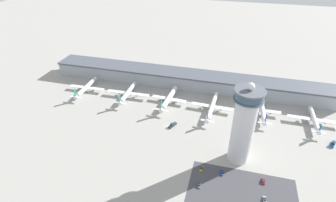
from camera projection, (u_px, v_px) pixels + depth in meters
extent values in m
plane|color=#9E9B93|center=(168.00, 126.00, 210.01)|extent=(1000.00, 1000.00, 0.00)
cube|color=#A3A8B2|center=(186.00, 80.00, 263.75)|extent=(276.11, 22.00, 13.08)
cube|color=#4C515B|center=(186.00, 73.00, 259.84)|extent=(276.11, 25.00, 1.60)
cylinder|color=silver|center=(242.00, 131.00, 167.45)|extent=(14.00, 14.00, 47.22)
cylinder|color=#565B66|center=(249.00, 99.00, 154.66)|extent=(18.50, 18.50, 0.80)
cylinder|color=#334C60|center=(249.00, 95.00, 153.14)|extent=(17.02, 17.02, 4.91)
cylinder|color=#565B66|center=(250.00, 91.00, 151.56)|extent=(18.50, 18.50, 1.00)
sphere|color=white|center=(251.00, 86.00, 150.08)|extent=(4.57, 4.57, 4.57)
cube|color=#424247|center=(242.00, 195.00, 154.24)|extent=(64.00, 40.00, 0.01)
cylinder|color=silver|center=(86.00, 87.00, 256.09)|extent=(4.74, 31.54, 3.98)
cone|color=silver|center=(95.00, 79.00, 270.49)|extent=(4.06, 3.67, 3.98)
cone|color=silver|center=(77.00, 97.00, 241.19)|extent=(3.69, 4.86, 3.58)
cube|color=silver|center=(87.00, 88.00, 256.98)|extent=(35.72, 5.26, 0.44)
cylinder|color=#A8A8B2|center=(81.00, 87.00, 259.93)|extent=(2.29, 4.43, 2.19)
cylinder|color=#A8A8B2|center=(94.00, 89.00, 256.95)|extent=(2.29, 4.43, 2.19)
cube|color=#14704C|center=(75.00, 92.00, 237.65)|extent=(0.37, 2.81, 6.36)
cube|color=silver|center=(76.00, 97.00, 239.87)|extent=(11.18, 2.27, 0.24)
cylinder|color=black|center=(94.00, 83.00, 269.65)|extent=(0.28, 0.28, 2.08)
cylinder|color=black|center=(89.00, 90.00, 257.01)|extent=(0.28, 0.28, 2.08)
cylinder|color=black|center=(84.00, 90.00, 258.12)|extent=(0.28, 0.28, 2.08)
cylinder|color=silver|center=(128.00, 93.00, 245.91)|extent=(4.54, 30.08, 3.91)
cone|color=silver|center=(134.00, 84.00, 259.68)|extent=(3.98, 3.60, 3.91)
cone|color=silver|center=(121.00, 102.00, 231.65)|extent=(3.62, 4.77, 3.52)
cube|color=silver|center=(128.00, 93.00, 246.77)|extent=(41.35, 5.26, 0.44)
cylinder|color=#A8A8B2|center=(120.00, 92.00, 249.97)|extent=(2.24, 4.35, 2.15)
cylinder|color=#A8A8B2|center=(137.00, 95.00, 246.47)|extent=(2.24, 4.35, 2.15)
cube|color=#14704C|center=(120.00, 98.00, 228.17)|extent=(0.36, 2.81, 6.26)
cube|color=silver|center=(120.00, 103.00, 230.34)|extent=(10.99, 2.23, 0.24)
cylinder|color=black|center=(133.00, 89.00, 259.03)|extent=(0.28, 0.28, 2.75)
cylinder|color=black|center=(131.00, 96.00, 246.97)|extent=(0.28, 0.28, 2.75)
cylinder|color=black|center=(125.00, 95.00, 248.07)|extent=(0.28, 0.28, 2.75)
cylinder|color=white|center=(169.00, 98.00, 237.93)|extent=(6.60, 32.39, 4.52)
cone|color=white|center=(175.00, 89.00, 252.45)|extent=(4.78, 4.35, 4.52)
cone|color=white|center=(162.00, 109.00, 222.87)|extent=(4.41, 5.68, 4.07)
cube|color=white|center=(169.00, 99.00, 238.87)|extent=(32.36, 6.47, 0.44)
cylinder|color=#A8A8B2|center=(162.00, 98.00, 242.23)|extent=(2.80, 5.12, 2.49)
cylinder|color=#A8A8B2|center=(176.00, 101.00, 238.57)|extent=(2.80, 5.12, 2.49)
cube|color=#14704C|center=(161.00, 104.00, 218.87)|extent=(0.48, 2.81, 7.23)
cube|color=white|center=(161.00, 110.00, 221.44)|extent=(12.76, 2.82, 0.24)
cylinder|color=black|center=(174.00, 94.00, 251.62)|extent=(0.28, 0.28, 2.10)
cylinder|color=black|center=(172.00, 102.00, 238.71)|extent=(0.28, 0.28, 2.10)
cylinder|color=black|center=(165.00, 101.00, 240.43)|extent=(0.28, 0.28, 2.10)
cylinder|color=white|center=(212.00, 106.00, 226.86)|extent=(5.85, 38.24, 3.75)
cone|color=white|center=(216.00, 95.00, 243.53)|extent=(3.93, 3.58, 3.75)
cone|color=white|center=(207.00, 120.00, 209.74)|extent=(3.62, 4.68, 3.37)
cube|color=white|center=(212.00, 107.00, 227.82)|extent=(36.49, 6.40, 0.44)
cylinder|color=#A8A8B2|center=(204.00, 106.00, 231.24)|extent=(2.29, 4.23, 2.06)
cylinder|color=#A8A8B2|center=(221.00, 109.00, 227.22)|extent=(2.29, 4.23, 2.06)
cube|color=navy|center=(208.00, 116.00, 206.42)|extent=(0.45, 2.81, 6.00)
cube|color=white|center=(207.00, 121.00, 208.49)|extent=(10.59, 2.58, 0.24)
cylinder|color=black|center=(215.00, 99.00, 242.86)|extent=(0.28, 0.28, 2.46)
cylinder|color=black|center=(215.00, 110.00, 227.79)|extent=(0.28, 0.28, 2.46)
cylinder|color=black|center=(209.00, 109.00, 229.17)|extent=(0.28, 0.28, 2.46)
cylinder|color=silver|center=(263.00, 110.00, 221.56)|extent=(5.16, 30.54, 3.78)
cone|color=silver|center=(261.00, 100.00, 235.53)|extent=(3.93, 3.57, 3.78)
cone|color=silver|center=(264.00, 122.00, 207.12)|extent=(3.61, 4.69, 3.40)
cube|color=silver|center=(262.00, 111.00, 222.41)|extent=(30.58, 5.77, 0.44)
cylinder|color=#A8A8B2|center=(254.00, 110.00, 225.01)|extent=(2.27, 4.25, 2.08)
cylinder|color=#A8A8B2|center=(270.00, 112.00, 222.69)|extent=(2.27, 4.25, 2.08)
cube|color=navy|center=(266.00, 118.00, 203.75)|extent=(0.43, 2.81, 6.05)
cube|color=silver|center=(265.00, 123.00, 205.84)|extent=(10.67, 2.48, 0.24)
cylinder|color=black|center=(261.00, 105.00, 234.79)|extent=(0.28, 0.28, 2.47)
cylinder|color=black|center=(265.00, 114.00, 222.58)|extent=(0.28, 0.28, 2.47)
cylinder|color=black|center=(259.00, 113.00, 223.55)|extent=(0.28, 0.28, 2.47)
cylinder|color=silver|center=(314.00, 119.00, 210.54)|extent=(3.74, 28.61, 3.55)
cone|color=silver|center=(311.00, 109.00, 223.51)|extent=(3.57, 3.22, 3.55)
cone|color=silver|center=(318.00, 132.00, 197.14)|extent=(3.22, 4.28, 3.19)
cube|color=silver|center=(314.00, 119.00, 211.34)|extent=(40.37, 4.68, 0.44)
cylinder|color=#A8A8B2|center=(302.00, 118.00, 214.63)|extent=(1.98, 3.92, 1.95)
cylinder|color=#A8A8B2|center=(325.00, 121.00, 210.82)|extent=(1.98, 3.92, 1.95)
cube|color=#197FB2|center=(320.00, 128.00, 193.99)|extent=(0.32, 2.80, 5.68)
cube|color=silver|center=(319.00, 132.00, 195.93)|extent=(9.95, 2.07, 0.24)
cylinder|color=black|center=(310.00, 113.00, 222.90)|extent=(0.28, 0.28, 2.73)
cylinder|color=black|center=(316.00, 123.00, 211.47)|extent=(0.28, 0.28, 2.73)
cylinder|color=black|center=(310.00, 122.00, 212.59)|extent=(0.28, 0.28, 2.73)
cube|color=black|center=(173.00, 126.00, 210.31)|extent=(5.14, 7.39, 0.12)
cube|color=#2D333D|center=(173.00, 125.00, 209.94)|extent=(5.80, 8.64, 1.51)
cube|color=#232D38|center=(172.00, 124.00, 208.66)|extent=(3.06, 3.20, 1.24)
cube|color=black|center=(333.00, 145.00, 191.33)|extent=(5.09, 7.06, 0.12)
cube|color=#195699|center=(333.00, 144.00, 190.90)|extent=(5.74, 8.24, 1.70)
cube|color=#232D38|center=(334.00, 143.00, 189.57)|extent=(3.03, 3.11, 1.39)
cube|color=black|center=(264.00, 200.00, 151.17)|extent=(1.77, 3.65, 0.12)
cube|color=silver|center=(265.00, 200.00, 151.00)|extent=(1.86, 4.34, 0.75)
cube|color=#232D38|center=(265.00, 199.00, 150.55)|extent=(1.59, 2.41, 0.61)
cube|color=black|center=(263.00, 182.00, 162.51)|extent=(1.77, 4.01, 0.12)
cube|color=red|center=(263.00, 181.00, 162.32)|extent=(1.85, 4.76, 0.85)
cube|color=#232D38|center=(263.00, 181.00, 161.81)|extent=(1.61, 2.63, 0.70)
cube|color=black|center=(202.00, 169.00, 171.27)|extent=(1.87, 3.78, 0.12)
cube|color=gold|center=(202.00, 169.00, 171.10)|extent=(1.96, 4.49, 0.75)
cube|color=#232D38|center=(202.00, 168.00, 170.83)|extent=(1.69, 2.48, 0.61)
cube|color=black|center=(222.00, 173.00, 168.33)|extent=(1.88, 3.76, 0.12)
cube|color=navy|center=(222.00, 173.00, 168.13)|extent=(1.97, 4.46, 0.86)
cube|color=#232D38|center=(222.00, 172.00, 167.80)|extent=(1.69, 2.47, 0.71)
cube|color=black|center=(200.00, 185.00, 160.10)|extent=(1.71, 3.91, 0.12)
cube|color=slate|center=(200.00, 185.00, 159.90)|extent=(1.79, 4.65, 0.87)
cube|color=#232D38|center=(200.00, 184.00, 159.57)|extent=(1.56, 2.57, 0.71)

